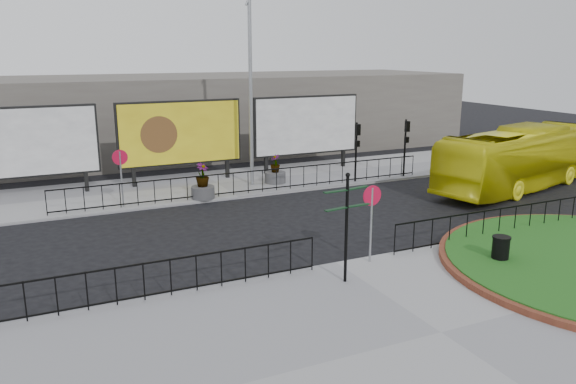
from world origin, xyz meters
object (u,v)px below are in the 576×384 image
fingerpost_sign (347,217)px  lamp_post (251,88)px  bus (520,159)px  litter_bin (500,251)px  planter_a (203,186)px  planter_c (275,174)px  billboard_mid (181,133)px

fingerpost_sign → lamp_post: bearing=78.0°
fingerpost_sign → bus: 15.08m
litter_bin → planter_a: planter_a is taller
lamp_post → planter_c: size_ratio=6.40×
billboard_mid → lamp_post: lamp_post is taller
fingerpost_sign → planter_a: size_ratio=2.00×
planter_c → billboard_mid: bearing=152.8°
lamp_post → bus: bearing=-27.1°
fingerpost_sign → bus: bearing=22.8°
litter_bin → planter_c: bearing=97.9°
planter_a → planter_c: 4.42m
lamp_post → bus: size_ratio=0.85×
billboard_mid → lamp_post: size_ratio=0.67×
planter_a → planter_c: size_ratio=1.11×
lamp_post → planter_c: 4.40m
fingerpost_sign → planter_a: 10.95m
fingerpost_sign → planter_c: (3.19, 12.25, -1.47)m
billboard_mid → lamp_post: 4.23m
fingerpost_sign → litter_bin: size_ratio=3.47×
fingerpost_sign → litter_bin: bearing=-13.2°
billboard_mid → planter_c: billboard_mid is taller
litter_bin → planter_c: (-1.82, 13.17, 0.00)m
bus → planter_c: (-10.41, 5.75, -0.92)m
billboard_mid → bus: billboard_mid is taller
billboard_mid → litter_bin: billboard_mid is taller
lamp_post → planter_a: 5.35m
lamp_post → billboard_mid: bearing=146.7°
planter_c → bus: bearing=-28.9°
fingerpost_sign → planter_c: fingerpost_sign is taller
billboard_mid → planter_c: 5.11m
billboard_mid → litter_bin: 16.57m
billboard_mid → bus: size_ratio=0.57×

